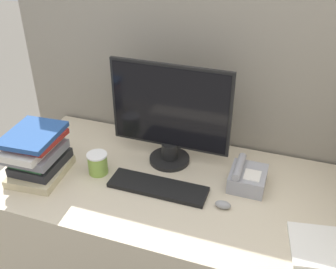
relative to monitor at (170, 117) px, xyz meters
The scene contains 9 objects.
cubicle_panel_rear 0.35m from the monitor, 74.80° to the left, with size 2.05×0.04×1.60m.
desk 0.66m from the monitor, 66.84° to the right, with size 1.65×0.82×0.76m.
monitor is the anchor object (origin of this frame).
keyboard 0.33m from the monitor, 84.42° to the right, with size 0.45×0.13×0.02m.
mouse 0.48m from the monitor, 38.16° to the right, with size 0.07×0.04×0.04m.
coffee_cup 0.41m from the monitor, 144.48° to the right, with size 0.10×0.10×0.11m.
book_stack 0.65m from the monitor, 151.02° to the right, with size 0.26×0.30×0.23m.
desk_telephone 0.45m from the monitor, 10.25° to the right, with size 0.16×0.18×0.11m.
paper_pile 0.85m from the monitor, 25.76° to the right, with size 0.27×0.26×0.01m.
Camera 1 is at (0.45, -0.96, 1.91)m, focal length 42.00 mm.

